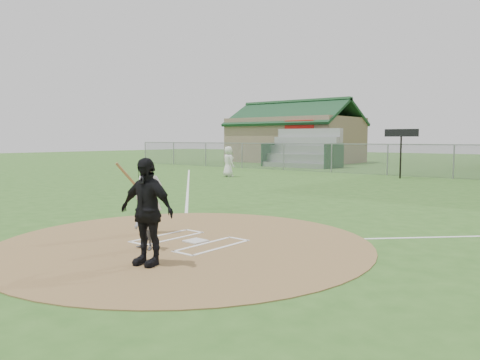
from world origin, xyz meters
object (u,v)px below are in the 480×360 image
Objects in this scene: catcher at (145,225)px; ondeck_player at (228,162)px; home_plate at (196,241)px; batter_at_plate at (149,197)px; umpire at (146,211)px.

catcher is 19.24m from ondeck_player.
home_plate is 0.24× the size of ondeck_player.
home_plate is 0.25× the size of batter_at_plate.
batter_at_plate is (-1.29, 1.19, 0.36)m from catcher.
home_plate is 0.22× the size of umpire.
home_plate is at bearing 97.99° from umpire.
umpire is at bearing -40.76° from batter_at_plate.
catcher reaches higher than home_plate.
catcher is 0.57× the size of ondeck_player.
batter_at_plate is at bearing 137.75° from catcher.
umpire reaches higher than catcher.
ondeck_player is at bearing 128.13° from home_plate.
catcher is 1.80m from batter_at_plate.
ondeck_player is 17.52m from batter_at_plate.
umpire is at bearing -37.44° from catcher.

